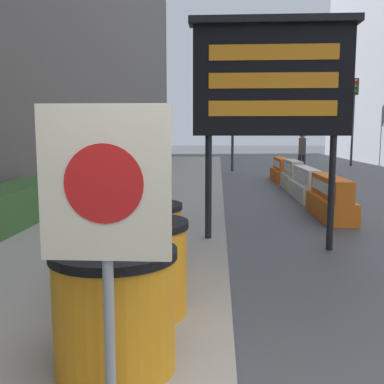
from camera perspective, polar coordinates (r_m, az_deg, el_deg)
name	(u,v)px	position (r m, az deg, el deg)	size (l,w,h in m)	color
barrel_drum_foreground	(115,309)	(3.16, -9.76, -14.41)	(0.85, 0.85, 0.83)	orange
barrel_drum_middle	(141,267)	(4.04, -6.51, -9.43)	(0.85, 0.85, 0.83)	orange
barrel_drum_back	(144,241)	(4.97, -6.11, -6.19)	(0.85, 0.85, 0.83)	orange
warning_sign	(105,204)	(2.40, -10.95, -1.55)	(0.70, 0.08, 1.74)	gray
message_board	(272,81)	(6.77, 10.13, 13.76)	(2.40, 0.36, 3.36)	black
jersey_barrier_orange_near	(330,199)	(9.75, 17.17, -0.90)	(0.59, 2.18, 0.85)	orange
jersey_barrier_white	(306,185)	(12.25, 14.31, 0.83)	(0.56, 2.19, 0.84)	silver
jersey_barrier_cream	(293,176)	(14.40, 12.67, 1.95)	(0.55, 1.65, 0.90)	beige
jersey_barrier_orange_far	(282,171)	(16.76, 11.35, 2.65)	(0.64, 2.09, 0.83)	orange
traffic_cone_near	(339,189)	(11.46, 18.21, 0.33)	(0.44, 0.44, 0.79)	black
traffic_cone_mid	(297,175)	(15.39, 13.16, 2.12)	(0.40, 0.40, 0.72)	black
traffic_light_near_curb	(233,108)	(20.63, 5.23, 10.57)	(0.28, 0.45, 3.94)	#2D2D30
traffic_light_far_side	(354,103)	(25.35, 19.91, 10.52)	(0.28, 0.45, 4.55)	#2D2D30
pedestrian_worker	(302,150)	(18.78, 13.80, 5.19)	(0.36, 0.51, 1.78)	#23283D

